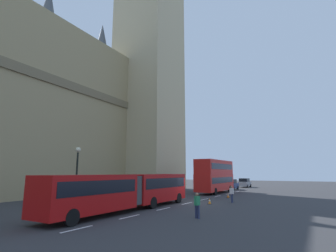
{
  "coord_description": "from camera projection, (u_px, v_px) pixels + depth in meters",
  "views": [
    {
      "loc": [
        -24.94,
        -11.78,
        3.06
      ],
      "look_at": [
        0.67,
        3.0,
        8.41
      ],
      "focal_mm": 27.57,
      "sensor_mm": 36.0,
      "label": 1
    }
  ],
  "objects": [
    {
      "name": "lane_centre_marking",
      "position": [
        196.0,
        201.0,
        27.85
      ],
      "size": [
        34.4,
        0.16,
        0.01
      ],
      "color": "silver",
      "rests_on": "ground_plane"
    },
    {
      "name": "double_decker_bus",
      "position": [
        215.0,
        175.0,
        39.34
      ],
      "size": [
        10.61,
        2.54,
        4.9
      ],
      "color": "red",
      "rests_on": "ground_plane"
    },
    {
      "name": "pedestrian_near_cones",
      "position": [
        197.0,
        204.0,
        17.62
      ],
      "size": [
        0.44,
        0.36,
        1.69
      ],
      "color": "#262D4C",
      "rests_on": "ground_plane"
    },
    {
      "name": "articulated_bus",
      "position": [
        128.0,
        189.0,
        21.28
      ],
      "size": [
        16.16,
        2.54,
        2.9
      ],
      "color": "#B20F0F",
      "rests_on": "ground_plane"
    },
    {
      "name": "traffic_cone_middle",
      "position": [
        228.0,
        195.0,
        31.77
      ],
      "size": [
        0.36,
        0.36,
        0.58
      ],
      "color": "black",
      "rests_on": "ground_plane"
    },
    {
      "name": "sedan_trailing",
      "position": [
        245.0,
        183.0,
        54.51
      ],
      "size": [
        4.4,
        1.86,
        1.85
      ],
      "color": "gray",
      "rests_on": "ground_plane"
    },
    {
      "name": "sedan_lead",
      "position": [
        231.0,
        185.0,
        46.57
      ],
      "size": [
        4.4,
        1.86,
        1.85
      ],
      "color": "navy",
      "rests_on": "ground_plane"
    },
    {
      "name": "street_lamp",
      "position": [
        77.0,
        173.0,
        22.42
      ],
      "size": [
        0.44,
        0.44,
        5.27
      ],
      "color": "black",
      "rests_on": "ground_plane"
    },
    {
      "name": "traffic_cone_west",
      "position": [
        210.0,
        201.0,
        25.41
      ],
      "size": [
        0.36,
        0.36,
        0.58
      ],
      "color": "black",
      "rests_on": "ground_plane"
    },
    {
      "name": "clock_tower",
      "position": [
        150.0,
        1.0,
        54.54
      ],
      "size": [
        12.26,
        12.26,
        73.84
      ],
      "color": "#C6B284",
      "rests_on": "ground_plane"
    },
    {
      "name": "pedestrian_by_kerb",
      "position": [
        232.0,
        193.0,
        26.76
      ],
      "size": [
        0.36,
        0.41,
        1.69
      ],
      "color": "#262D4C",
      "rests_on": "ground_plane"
    },
    {
      "name": "ground_plane",
      "position": [
        190.0,
        203.0,
        26.51
      ],
      "size": [
        160.0,
        160.0,
        0.0
      ],
      "primitive_type": "plane",
      "color": "#333335"
    }
  ]
}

